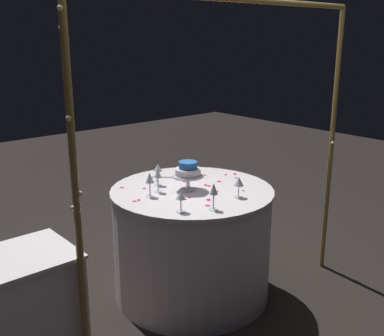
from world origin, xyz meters
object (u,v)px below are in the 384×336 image
decorative_arch (235,116)px  cake_knife (172,177)px  wine_glass_4 (158,175)px  side_table (33,319)px  wine_glass_5 (158,169)px  wine_glass_0 (181,196)px  wine_glass_2 (150,179)px  main_table (192,242)px  wine_glass_1 (239,182)px  tiered_cake (188,171)px  wine_glass_3 (214,190)px

decorative_arch → cake_knife: 0.89m
wine_glass_4 → cake_knife: (-0.28, -0.19, -0.12)m
side_table → wine_glass_4: 1.18m
wine_glass_5 → cake_knife: wine_glass_5 is taller
wine_glass_0 → wine_glass_5: bearing=-112.7°
wine_glass_2 → wine_glass_5: bearing=-139.3°
main_table → wine_glass_4: bearing=-26.3°
main_table → wine_glass_2: bearing=-11.9°
wine_glass_1 → wine_glass_5: bearing=-66.5°
tiered_cake → wine_glass_3: 0.40m
main_table → wine_glass_1: 0.61m
decorative_arch → cake_knife: bearing=-95.0°
decorative_arch → tiered_cake: size_ratio=9.98×
wine_glass_0 → cake_knife: bearing=-124.2°
wine_glass_0 → wine_glass_1: bearing=174.6°
tiered_cake → cake_knife: size_ratio=0.97×
side_table → wine_glass_5: wine_glass_5 is taller
tiered_cake → side_table: bearing=7.0°
wine_glass_0 → cake_knife: wine_glass_0 is taller
cake_knife → wine_glass_5: bearing=21.0°
wine_glass_2 → wine_glass_3: wine_glass_3 is taller
decorative_arch → side_table: size_ratio=2.87×
decorative_arch → wine_glass_2: (0.31, -0.46, -0.44)m
main_table → wine_glass_2: size_ratio=6.91×
wine_glass_0 → wine_glass_3: 0.20m
cake_knife → main_table: bearing=78.4°
wine_glass_4 → tiered_cake: bearing=149.0°
decorative_arch → wine_glass_5: (0.12, -0.62, -0.44)m
decorative_arch → wine_glass_4: (0.21, -0.50, -0.44)m
tiered_cake → wine_glass_5: size_ratio=1.40×
cake_knife → decorative_arch: bearing=85.0°
wine_glass_4 → main_table: bearing=153.7°
main_table → wine_glass_3: (0.16, 0.38, 0.52)m
main_table → wine_glass_2: (0.31, -0.07, 0.52)m
decorative_arch → wine_glass_1: size_ratio=15.74×
wine_glass_2 → wine_glass_5: (-0.19, -0.16, -0.00)m
wine_glass_0 → wine_glass_1: size_ratio=0.95×
wine_glass_0 → wine_glass_4: (-0.12, -0.39, 0.02)m
side_table → wine_glass_3: (-1.08, 0.24, 0.54)m
decorative_arch → wine_glass_1: decorative_arch is taller
side_table → wine_glass_2: 1.09m
wine_glass_3 → cake_knife: size_ratio=0.74×
cake_knife → wine_glass_1: bearing=95.4°
tiered_cake → wine_glass_0: (0.30, 0.28, -0.04)m
side_table → wine_glass_1: 1.46m
side_table → wine_glass_2: bearing=-167.0°
cake_knife → side_table: bearing=19.0°
decorative_arch → wine_glass_2: size_ratio=13.38×
main_table → wine_glass_5: bearing=-62.1°
decorative_arch → side_table: decorative_arch is taller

